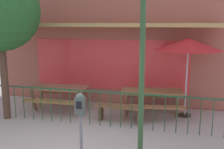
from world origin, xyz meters
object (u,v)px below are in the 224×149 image
picnic_table_right (151,96)px  street_lamp (143,29)px  patio_bench (120,110)px  picnic_table_left (59,92)px  parking_meter_near (80,111)px  patio_umbrella (188,45)px

picnic_table_right → street_lamp: (0.09, -3.02, 2.04)m
patio_bench → street_lamp: (0.89, -2.26, 2.30)m
picnic_table_left → picnic_table_right: size_ratio=0.95×
picnic_table_right → parking_meter_near: (-1.00, -3.30, 0.54)m
patio_bench → picnic_table_left: bearing=165.4°
street_lamp → patio_bench: bearing=111.5°
picnic_table_right → picnic_table_left: bearing=-175.9°
picnic_table_left → patio_bench: size_ratio=1.32×
picnic_table_right → street_lamp: bearing=-88.3°
patio_bench → street_lamp: street_lamp is taller
patio_umbrella → picnic_table_right: bearing=-170.4°
street_lamp → patio_umbrella: bearing=74.2°
picnic_table_left → patio_bench: picnic_table_left is taller
patio_umbrella → picnic_table_left: bearing=-174.5°
patio_umbrella → parking_meter_near: patio_umbrella is taller
patio_umbrella → patio_bench: size_ratio=1.65×
patio_umbrella → patio_bench: bearing=-152.7°
patio_umbrella → street_lamp: street_lamp is taller
street_lamp → picnic_table_right: bearing=91.7°
picnic_table_left → patio_umbrella: 4.20m
parking_meter_near → street_lamp: street_lamp is taller
patio_bench → picnic_table_right: bearing=43.4°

